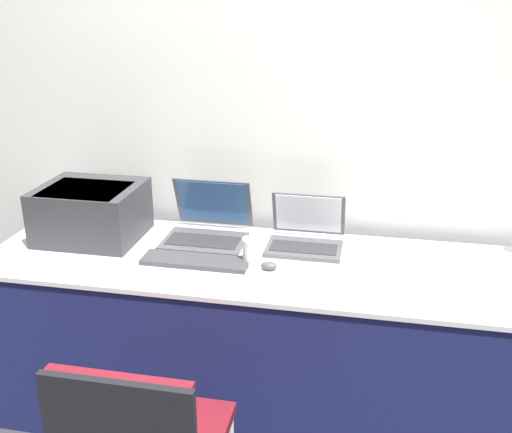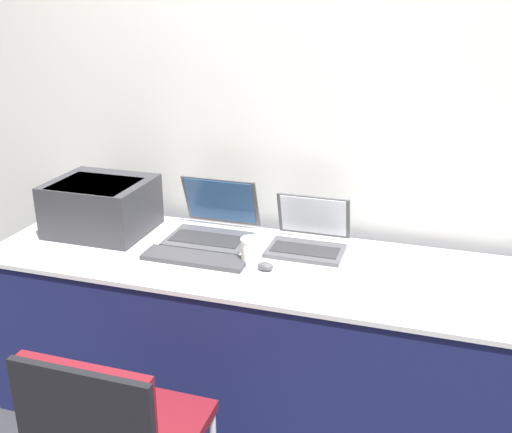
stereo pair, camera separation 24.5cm
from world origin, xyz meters
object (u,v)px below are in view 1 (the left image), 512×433
Objects in this scene: laptop_right at (306,236)px; external_keyboard at (195,261)px; printer at (91,210)px; coffee_cup at (252,251)px; laptop_left at (207,227)px; mouse at (269,266)px.

external_keyboard is (-0.42, -0.27, -0.04)m from laptop_right.
coffee_cup is (0.76, -0.13, -0.08)m from printer.
laptop_left reaches higher than external_keyboard.
mouse is at bearing -113.07° from laptop_right.
printer is at bearing 170.53° from coffee_cup.
laptop_left is 0.33m from coffee_cup.
external_keyboard is (0.02, -0.26, -0.05)m from laptop_left.
laptop_right is at bearing 48.68° from coffee_cup.
laptop_left is at bearing 139.23° from coffee_cup.
coffee_cup is at bearing 147.95° from mouse.
printer is 0.78m from coffee_cup.
printer reaches higher than laptop_right.
laptop_left reaches higher than mouse.
laptop_left is at bearing 141.13° from mouse.
external_keyboard is 0.31m from mouse.
external_keyboard is (0.53, -0.18, -0.12)m from printer.
mouse is (0.31, -0.00, 0.01)m from external_keyboard.
printer is 0.53m from laptop_left.
coffee_cup is 1.66× the size of mouse.
laptop_left is 0.44m from laptop_right.
coffee_cup is (0.25, -0.22, -0.00)m from laptop_left.
laptop_left reaches higher than laptop_right.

